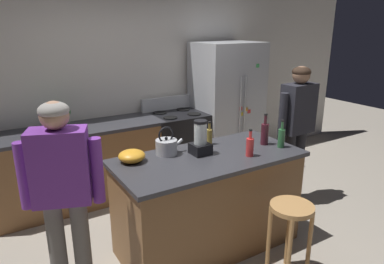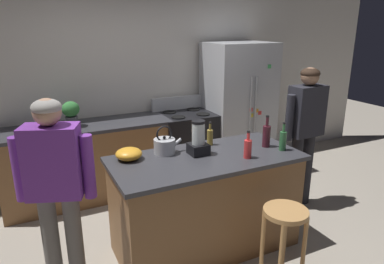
{
  "view_description": "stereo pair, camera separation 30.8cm",
  "coord_description": "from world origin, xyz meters",
  "px_view_note": "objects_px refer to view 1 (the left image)",
  "views": [
    {
      "loc": [
        -1.7,
        -2.5,
        2.11
      ],
      "look_at": [
        0.0,
        0.3,
        1.09
      ],
      "focal_mm": 33.05,
      "sensor_mm": 36.0,
      "label": 1
    },
    {
      "loc": [
        -1.43,
        -2.65,
        2.11
      ],
      "look_at": [
        0.0,
        0.3,
        1.09
      ],
      "focal_mm": 33.05,
      "sensor_mm": 36.0,
      "label": 2
    }
  ],
  "objects_px": {
    "person_by_island_left": "(63,187)",
    "bar_stool": "(291,222)",
    "blender_appliance": "(200,140)",
    "person_by_sink_right": "(297,122)",
    "bottle_wine": "(265,133)",
    "kitchen_island": "(208,202)",
    "mixing_bowl": "(132,156)",
    "refrigerator": "(226,108)",
    "bottle_soda": "(250,146)",
    "bottle_olive_oil": "(281,137)",
    "potted_plant": "(62,115)",
    "tea_kettle": "(167,146)",
    "stove_range": "(177,146)",
    "bottle_vinegar": "(209,136)"
  },
  "relations": [
    {
      "from": "bottle_vinegar",
      "to": "mixing_bowl",
      "type": "xyz_separation_m",
      "value": [
        -0.84,
        -0.03,
        -0.03
      ]
    },
    {
      "from": "potted_plant",
      "to": "mixing_bowl",
      "type": "relative_size",
      "value": 1.27
    },
    {
      "from": "person_by_island_left",
      "to": "person_by_sink_right",
      "type": "relative_size",
      "value": 0.98
    },
    {
      "from": "stove_range",
      "to": "bottle_vinegar",
      "type": "relative_size",
      "value": 4.76
    },
    {
      "from": "kitchen_island",
      "to": "mixing_bowl",
      "type": "bearing_deg",
      "value": 160.15
    },
    {
      "from": "person_by_sink_right",
      "to": "tea_kettle",
      "type": "bearing_deg",
      "value": -179.49
    },
    {
      "from": "person_by_island_left",
      "to": "bar_stool",
      "type": "distance_m",
      "value": 1.83
    },
    {
      "from": "person_by_island_left",
      "to": "bottle_soda",
      "type": "distance_m",
      "value": 1.62
    },
    {
      "from": "bottle_wine",
      "to": "blender_appliance",
      "type": "bearing_deg",
      "value": 171.25
    },
    {
      "from": "bar_stool",
      "to": "bottle_olive_oil",
      "type": "distance_m",
      "value": 0.86
    },
    {
      "from": "kitchen_island",
      "to": "bottle_olive_oil",
      "type": "bearing_deg",
      "value": -12.92
    },
    {
      "from": "potted_plant",
      "to": "bottle_wine",
      "type": "bearing_deg",
      "value": -44.24
    },
    {
      "from": "person_by_sink_right",
      "to": "tea_kettle",
      "type": "xyz_separation_m",
      "value": [
        -1.72,
        -0.02,
        0.02
      ]
    },
    {
      "from": "bottle_olive_oil",
      "to": "bar_stool",
      "type": "bearing_deg",
      "value": -125.55
    },
    {
      "from": "person_by_island_left",
      "to": "bar_stool",
      "type": "relative_size",
      "value": 2.34
    },
    {
      "from": "kitchen_island",
      "to": "mixing_bowl",
      "type": "distance_m",
      "value": 0.87
    },
    {
      "from": "potted_plant",
      "to": "bottle_soda",
      "type": "distance_m",
      "value": 2.16
    },
    {
      "from": "refrigerator",
      "to": "bottle_wine",
      "type": "relative_size",
      "value": 5.87
    },
    {
      "from": "potted_plant",
      "to": "mixing_bowl",
      "type": "bearing_deg",
      "value": -77.05
    },
    {
      "from": "bottle_olive_oil",
      "to": "potted_plant",
      "type": "bearing_deg",
      "value": 134.52
    },
    {
      "from": "blender_appliance",
      "to": "person_by_sink_right",
      "type": "bearing_deg",
      "value": 6.68
    },
    {
      "from": "stove_range",
      "to": "bottle_soda",
      "type": "xyz_separation_m",
      "value": [
        -0.19,
        -1.72,
        0.55
      ]
    },
    {
      "from": "kitchen_island",
      "to": "bar_stool",
      "type": "bearing_deg",
      "value": -65.44
    },
    {
      "from": "stove_range",
      "to": "bottle_olive_oil",
      "type": "xyz_separation_m",
      "value": [
        0.23,
        -1.69,
        0.56
      ]
    },
    {
      "from": "refrigerator",
      "to": "potted_plant",
      "type": "relative_size",
      "value": 6.18
    },
    {
      "from": "blender_appliance",
      "to": "refrigerator",
      "type": "bearing_deg",
      "value": 46.26
    },
    {
      "from": "stove_range",
      "to": "bottle_olive_oil",
      "type": "relative_size",
      "value": 4.07
    },
    {
      "from": "bottle_vinegar",
      "to": "bottle_soda",
      "type": "bearing_deg",
      "value": -74.01
    },
    {
      "from": "bottle_soda",
      "to": "bottle_vinegar",
      "type": "bearing_deg",
      "value": 105.99
    },
    {
      "from": "refrigerator",
      "to": "bottle_soda",
      "type": "bearing_deg",
      "value": -120.49
    },
    {
      "from": "refrigerator",
      "to": "tea_kettle",
      "type": "bearing_deg",
      "value": -142.23
    },
    {
      "from": "bottle_vinegar",
      "to": "tea_kettle",
      "type": "distance_m",
      "value": 0.49
    },
    {
      "from": "person_by_sink_right",
      "to": "potted_plant",
      "type": "xyz_separation_m",
      "value": [
        -2.37,
        1.29,
        0.12
      ]
    },
    {
      "from": "bar_stool",
      "to": "bottle_soda",
      "type": "bearing_deg",
      "value": 91.81
    },
    {
      "from": "person_by_sink_right",
      "to": "bar_stool",
      "type": "height_order",
      "value": "person_by_sink_right"
    },
    {
      "from": "kitchen_island",
      "to": "bottle_soda",
      "type": "distance_m",
      "value": 0.67
    },
    {
      "from": "kitchen_island",
      "to": "person_by_island_left",
      "type": "distance_m",
      "value": 1.39
    },
    {
      "from": "kitchen_island",
      "to": "potted_plant",
      "type": "xyz_separation_m",
      "value": [
        -0.96,
        1.55,
        0.64
      ]
    },
    {
      "from": "potted_plant",
      "to": "mixing_bowl",
      "type": "height_order",
      "value": "potted_plant"
    },
    {
      "from": "bottle_vinegar",
      "to": "person_by_sink_right",
      "type": "bearing_deg",
      "value": -0.5
    },
    {
      "from": "kitchen_island",
      "to": "bottle_olive_oil",
      "type": "xyz_separation_m",
      "value": [
        0.73,
        -0.17,
        0.57
      ]
    },
    {
      "from": "bottle_wine",
      "to": "bottle_vinegar",
      "type": "relative_size",
      "value": 1.34
    },
    {
      "from": "stove_range",
      "to": "potted_plant",
      "type": "distance_m",
      "value": 1.59
    },
    {
      "from": "kitchen_island",
      "to": "bottle_vinegar",
      "type": "distance_m",
      "value": 0.64
    },
    {
      "from": "potted_plant",
      "to": "bar_stool",
      "type": "bearing_deg",
      "value": -60.48
    },
    {
      "from": "bar_stool",
      "to": "bottle_wine",
      "type": "height_order",
      "value": "bottle_wine"
    },
    {
      "from": "kitchen_island",
      "to": "bar_stool",
      "type": "xyz_separation_m",
      "value": [
        0.33,
        -0.73,
        0.06
      ]
    },
    {
      "from": "stove_range",
      "to": "person_by_island_left",
      "type": "relative_size",
      "value": 0.7
    },
    {
      "from": "kitchen_island",
      "to": "mixing_bowl",
      "type": "relative_size",
      "value": 7.4
    },
    {
      "from": "bottle_olive_oil",
      "to": "bottle_soda",
      "type": "xyz_separation_m",
      "value": [
        -0.42,
        -0.02,
        -0.01
      ]
    }
  ]
}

